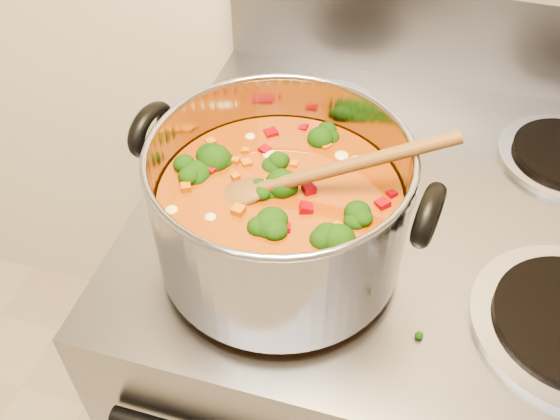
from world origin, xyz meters
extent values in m
cube|color=gray|center=(-0.02, 1.16, 0.46)|extent=(0.76, 0.66, 0.92)
cube|color=gray|center=(-0.02, 1.47, 1.00)|extent=(0.76, 0.03, 0.16)
cylinder|color=#A5A5AD|center=(-0.20, 1.01, 0.92)|extent=(0.23, 0.23, 0.01)
cylinder|color=black|center=(-0.20, 1.01, 0.93)|extent=(0.18, 0.18, 0.01)
cylinder|color=#A5A5AD|center=(-0.20, 1.31, 0.92)|extent=(0.19, 0.19, 0.01)
cylinder|color=black|center=(-0.20, 1.31, 0.93)|extent=(0.15, 0.15, 0.01)
cylinder|color=#94949B|center=(-0.19, 1.01, 1.02)|extent=(0.29, 0.29, 0.16)
torus|color=#94949B|center=(-0.19, 1.01, 1.10)|extent=(0.29, 0.29, 0.01)
cylinder|color=#9B4A0E|center=(-0.19, 1.01, 0.99)|extent=(0.28, 0.28, 0.10)
torus|color=black|center=(-0.35, 1.04, 1.07)|extent=(0.03, 0.08, 0.08)
torus|color=black|center=(-0.02, 0.99, 1.07)|extent=(0.03, 0.08, 0.08)
ellipsoid|color=black|center=(-0.25, 0.94, 1.04)|extent=(0.04, 0.04, 0.03)
ellipsoid|color=black|center=(-0.14, 1.05, 1.04)|extent=(0.04, 0.04, 0.03)
ellipsoid|color=black|center=(-0.21, 1.06, 1.04)|extent=(0.04, 0.04, 0.03)
ellipsoid|color=black|center=(-0.28, 1.03, 1.04)|extent=(0.04, 0.04, 0.03)
ellipsoid|color=black|center=(-0.16, 1.04, 1.04)|extent=(0.04, 0.04, 0.03)
ellipsoid|color=black|center=(-0.19, 0.90, 1.04)|extent=(0.04, 0.04, 0.03)
ellipsoid|color=black|center=(-0.13, 1.05, 1.04)|extent=(0.04, 0.04, 0.03)
ellipsoid|color=black|center=(-0.09, 1.08, 1.04)|extent=(0.04, 0.04, 0.03)
ellipsoid|color=black|center=(-0.21, 1.08, 1.04)|extent=(0.04, 0.04, 0.03)
ellipsoid|color=black|center=(-0.14, 1.04, 1.04)|extent=(0.04, 0.04, 0.03)
ellipsoid|color=black|center=(-0.26, 0.93, 1.04)|extent=(0.04, 0.04, 0.03)
ellipsoid|color=maroon|center=(-0.20, 1.05, 1.04)|extent=(0.01, 0.01, 0.01)
ellipsoid|color=maroon|center=(-0.11, 1.00, 1.04)|extent=(0.01, 0.01, 0.01)
ellipsoid|color=maroon|center=(-0.14, 1.00, 1.04)|extent=(0.01, 0.01, 0.01)
ellipsoid|color=maroon|center=(-0.10, 1.04, 1.04)|extent=(0.01, 0.01, 0.01)
ellipsoid|color=maroon|center=(-0.20, 0.96, 1.04)|extent=(0.01, 0.01, 0.01)
ellipsoid|color=maroon|center=(-0.21, 0.91, 1.04)|extent=(0.01, 0.01, 0.01)
ellipsoid|color=maroon|center=(-0.23, 0.98, 1.04)|extent=(0.01, 0.01, 0.01)
ellipsoid|color=maroon|center=(-0.13, 0.99, 1.04)|extent=(0.01, 0.01, 0.01)
ellipsoid|color=maroon|center=(-0.13, 1.03, 1.04)|extent=(0.01, 0.01, 0.01)
ellipsoid|color=maroon|center=(-0.18, 1.08, 1.04)|extent=(0.01, 0.01, 0.01)
ellipsoid|color=maroon|center=(-0.26, 1.04, 1.04)|extent=(0.01, 0.01, 0.01)
ellipsoid|color=#B45A0A|center=(-0.23, 1.05, 1.04)|extent=(0.01, 0.01, 0.01)
ellipsoid|color=#B45A0A|center=(-0.14, 0.99, 1.04)|extent=(0.01, 0.01, 0.01)
ellipsoid|color=#B45A0A|center=(-0.29, 0.96, 1.04)|extent=(0.01, 0.01, 0.01)
ellipsoid|color=#B45A0A|center=(-0.22, 0.91, 1.04)|extent=(0.01, 0.01, 0.01)
ellipsoid|color=#B45A0A|center=(-0.10, 0.97, 1.04)|extent=(0.01, 0.01, 0.01)
ellipsoid|color=#B45A0A|center=(-0.17, 0.90, 1.04)|extent=(0.01, 0.01, 0.01)
ellipsoid|color=#B45A0A|center=(-0.23, 1.00, 1.04)|extent=(0.01, 0.01, 0.01)
ellipsoid|color=#B45A0A|center=(-0.19, 1.06, 1.04)|extent=(0.01, 0.01, 0.01)
ellipsoid|color=#B45A0A|center=(-0.30, 1.02, 1.04)|extent=(0.01, 0.01, 0.01)
ellipsoid|color=#B45A0A|center=(-0.21, 1.05, 1.04)|extent=(0.01, 0.01, 0.01)
ellipsoid|color=#B45A0A|center=(-0.29, 1.07, 1.04)|extent=(0.01, 0.01, 0.01)
ellipsoid|color=#B45A0A|center=(-0.21, 1.01, 1.04)|extent=(0.01, 0.01, 0.01)
ellipsoid|color=beige|center=(-0.24, 1.04, 1.04)|extent=(0.02, 0.02, 0.01)
ellipsoid|color=beige|center=(-0.23, 0.99, 1.04)|extent=(0.02, 0.02, 0.01)
ellipsoid|color=beige|center=(-0.30, 1.00, 1.04)|extent=(0.02, 0.02, 0.01)
ellipsoid|color=beige|center=(-0.08, 0.98, 1.04)|extent=(0.02, 0.02, 0.01)
ellipsoid|color=beige|center=(-0.20, 1.05, 1.04)|extent=(0.02, 0.02, 0.01)
ellipsoid|color=beige|center=(-0.25, 1.04, 1.04)|extent=(0.02, 0.02, 0.01)
ellipsoid|color=beige|center=(-0.12, 0.91, 1.04)|extent=(0.02, 0.02, 0.01)
ellipsoid|color=beige|center=(-0.06, 1.00, 1.04)|extent=(0.02, 0.02, 0.01)
ellipsoid|color=beige|center=(-0.17, 0.98, 1.04)|extent=(0.02, 0.02, 0.01)
ellipsoid|color=brown|center=(-0.23, 1.00, 1.04)|extent=(0.08, 0.06, 0.04)
cylinder|color=brown|center=(-0.12, 1.03, 1.08)|extent=(0.23, 0.08, 0.09)
ellipsoid|color=black|center=(-0.20, 0.85, 0.92)|extent=(0.01, 0.01, 0.01)
ellipsoid|color=black|center=(-0.07, 0.85, 0.92)|extent=(0.01, 0.01, 0.01)
ellipsoid|color=black|center=(-0.04, 0.91, 0.92)|extent=(0.01, 0.01, 0.01)
camera|label=1|loc=(-0.05, 0.53, 1.53)|focal=40.00mm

